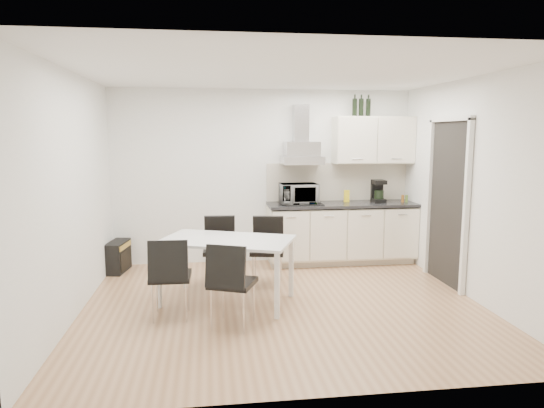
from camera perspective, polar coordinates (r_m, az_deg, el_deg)
The scene contains 15 objects.
ground at distance 5.68m, azimuth 1.31°, elevation -11.75°, with size 4.50×4.50×0.00m, color tan.
wall_back at distance 7.35m, azimuth -1.04°, elevation 3.23°, with size 4.50×0.10×2.60m, color white.
wall_front at distance 3.44m, azimuth 6.46°, elevation -2.58°, with size 4.50×0.10×2.60m, color white.
wall_left at distance 5.50m, azimuth -22.48°, elevation 0.92°, with size 0.10×4.00×2.60m, color white.
wall_right at distance 6.14m, azimuth 22.60°, elevation 1.60°, with size 0.10×4.00×2.60m, color white.
ceiling at distance 5.38m, azimuth 1.40°, elevation 15.27°, with size 4.50×4.50×0.00m, color white.
doorway at distance 6.63m, azimuth 19.82°, elevation 0.02°, with size 0.08×1.04×2.10m, color white.
kitchenette at distance 7.37m, azimuth 8.37°, elevation -0.52°, with size 2.22×0.64×2.52m.
dining_table at distance 5.60m, azimuth -5.35°, elevation -4.88°, with size 1.67×1.31×0.75m.
chair_far_left at distance 6.31m, azimuth -6.16°, elevation -5.58°, with size 0.44×0.50×0.88m, color black, non-canonical shape.
chair_far_right at distance 6.25m, azimuth -0.56°, elevation -5.67°, with size 0.44×0.50×0.88m, color black, non-canonical shape.
chair_near_left at distance 5.29m, azimuth -11.85°, elevation -8.43°, with size 0.44×0.50×0.88m, color black, non-canonical shape.
chair_near_right at distance 4.98m, azimuth -4.65°, elevation -9.35°, with size 0.44×0.50×0.88m, color black, non-canonical shape.
guitar_amp at distance 7.25m, azimuth -17.67°, elevation -5.90°, with size 0.31×0.55×0.43m.
floor_speaker at distance 7.39m, azimuth -5.81°, elevation -5.67°, with size 0.20×0.18×0.34m, color black.
Camera 1 is at (-0.82, -5.28, 1.94)m, focal length 32.00 mm.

